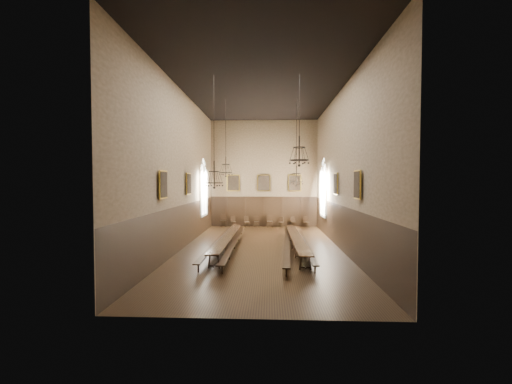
# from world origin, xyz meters

# --- Properties ---
(floor) EXTENTS (9.00, 18.00, 0.02)m
(floor) POSITION_xyz_m (0.00, 0.00, -0.01)
(floor) COLOR black
(floor) RESTS_ON ground
(ceiling) EXTENTS (9.00, 18.00, 0.02)m
(ceiling) POSITION_xyz_m (0.00, 0.00, 9.01)
(ceiling) COLOR black
(ceiling) RESTS_ON ground
(wall_back) EXTENTS (9.00, 0.02, 9.00)m
(wall_back) POSITION_xyz_m (0.00, 9.01, 4.50)
(wall_back) COLOR #886F53
(wall_back) RESTS_ON ground
(wall_front) EXTENTS (9.00, 0.02, 9.00)m
(wall_front) POSITION_xyz_m (0.00, -9.01, 4.50)
(wall_front) COLOR #886F53
(wall_front) RESTS_ON ground
(wall_left) EXTENTS (0.02, 18.00, 9.00)m
(wall_left) POSITION_xyz_m (-4.51, 0.00, 4.50)
(wall_left) COLOR #886F53
(wall_left) RESTS_ON ground
(wall_right) EXTENTS (0.02, 18.00, 9.00)m
(wall_right) POSITION_xyz_m (4.51, 0.00, 4.50)
(wall_right) COLOR #886F53
(wall_right) RESTS_ON ground
(wainscot_panelling) EXTENTS (9.00, 18.00, 2.50)m
(wainscot_panelling) POSITION_xyz_m (0.00, 0.00, 1.25)
(wainscot_panelling) COLOR black
(wainscot_panelling) RESTS_ON floor
(table_left) EXTENTS (0.79, 9.25, 0.72)m
(table_left) POSITION_xyz_m (-1.91, 0.17, 0.36)
(table_left) COLOR black
(table_left) RESTS_ON floor
(table_right) EXTENTS (0.73, 9.14, 0.71)m
(table_right) POSITION_xyz_m (1.99, 0.06, 0.36)
(table_right) COLOR black
(table_right) RESTS_ON floor
(bench_left_outer) EXTENTS (0.40, 10.20, 0.46)m
(bench_left_outer) POSITION_xyz_m (-2.48, 0.08, 0.29)
(bench_left_outer) COLOR black
(bench_left_outer) RESTS_ON floor
(bench_left_inner) EXTENTS (0.39, 10.50, 0.47)m
(bench_left_inner) POSITION_xyz_m (-1.52, 0.01, 0.30)
(bench_left_inner) COLOR black
(bench_left_inner) RESTS_ON floor
(bench_right_inner) EXTENTS (0.97, 10.47, 0.47)m
(bench_right_inner) POSITION_xyz_m (1.46, -0.26, 0.30)
(bench_right_inner) COLOR black
(bench_right_inner) RESTS_ON floor
(bench_right_outer) EXTENTS (0.48, 9.54, 0.43)m
(bench_right_outer) POSITION_xyz_m (2.47, -0.17, 0.27)
(bench_right_outer) COLOR black
(bench_right_outer) RESTS_ON floor
(chair_0) EXTENTS (0.54, 0.54, 1.04)m
(chair_0) POSITION_xyz_m (-3.41, 8.60, 0.31)
(chair_0) COLOR black
(chair_0) RESTS_ON floor
(chair_1) EXTENTS (0.49, 0.49, 0.89)m
(chair_1) POSITION_xyz_m (-2.56, 8.56, 0.27)
(chair_1) COLOR black
(chair_1) RESTS_ON floor
(chair_2) EXTENTS (0.51, 0.51, 0.90)m
(chair_2) POSITION_xyz_m (-1.42, 8.53, 0.27)
(chair_2) COLOR black
(chair_2) RESTS_ON floor
(chair_3) EXTENTS (0.40, 0.40, 0.90)m
(chair_3) POSITION_xyz_m (-0.58, 8.61, 0.27)
(chair_3) COLOR black
(chair_3) RESTS_ON floor
(chair_4) EXTENTS (0.47, 0.47, 0.99)m
(chair_4) POSITION_xyz_m (0.52, 8.53, 0.30)
(chair_4) COLOR black
(chair_4) RESTS_ON floor
(chair_5) EXTENTS (0.49, 0.50, 0.87)m
(chair_5) POSITION_xyz_m (1.41, 8.54, 0.26)
(chair_5) COLOR black
(chair_5) RESTS_ON floor
(chair_6) EXTENTS (0.46, 0.46, 0.87)m
(chair_6) POSITION_xyz_m (2.47, 8.53, 0.26)
(chair_6) COLOR black
(chair_6) RESTS_ON floor
(chair_7) EXTENTS (0.50, 0.50, 0.92)m
(chair_7) POSITION_xyz_m (3.53, 8.49, 0.28)
(chair_7) COLOR black
(chair_7) RESTS_ON floor
(chandelier_back_left) EXTENTS (0.82, 0.82, 4.75)m
(chandelier_back_left) POSITION_xyz_m (-2.30, 2.21, 4.72)
(chandelier_back_left) COLOR black
(chandelier_back_left) RESTS_ON ceiling
(chandelier_back_right) EXTENTS (0.82, 0.82, 5.33)m
(chandelier_back_right) POSITION_xyz_m (2.17, 2.20, 4.18)
(chandelier_back_right) COLOR black
(chandelier_back_right) RESTS_ON ceiling
(chandelier_front_left) EXTENTS (0.86, 0.86, 5.38)m
(chandelier_front_left) POSITION_xyz_m (-2.24, -2.35, 4.12)
(chandelier_front_left) COLOR black
(chandelier_front_left) RESTS_ON ceiling
(chandelier_front_right) EXTENTS (0.94, 0.94, 4.30)m
(chandelier_front_right) POSITION_xyz_m (1.90, -2.40, 5.14)
(chandelier_front_right) COLOR black
(chandelier_front_right) RESTS_ON ceiling
(portrait_back_0) EXTENTS (1.10, 0.12, 1.40)m
(portrait_back_0) POSITION_xyz_m (-2.60, 8.88, 3.70)
(portrait_back_0) COLOR gold
(portrait_back_0) RESTS_ON wall_back
(portrait_back_1) EXTENTS (1.10, 0.12, 1.40)m
(portrait_back_1) POSITION_xyz_m (0.00, 8.88, 3.70)
(portrait_back_1) COLOR gold
(portrait_back_1) RESTS_ON wall_back
(portrait_back_2) EXTENTS (1.10, 0.12, 1.40)m
(portrait_back_2) POSITION_xyz_m (2.60, 8.88, 3.70)
(portrait_back_2) COLOR gold
(portrait_back_2) RESTS_ON wall_back
(portrait_left_0) EXTENTS (0.12, 1.00, 1.30)m
(portrait_left_0) POSITION_xyz_m (-4.38, 1.00, 3.70)
(portrait_left_0) COLOR gold
(portrait_left_0) RESTS_ON wall_left
(portrait_left_1) EXTENTS (0.12, 1.00, 1.30)m
(portrait_left_1) POSITION_xyz_m (-4.38, -3.50, 3.70)
(portrait_left_1) COLOR gold
(portrait_left_1) RESTS_ON wall_left
(portrait_right_0) EXTENTS (0.12, 1.00, 1.30)m
(portrait_right_0) POSITION_xyz_m (4.38, 1.00, 3.70)
(portrait_right_0) COLOR gold
(portrait_right_0) RESTS_ON wall_right
(portrait_right_1) EXTENTS (0.12, 1.00, 1.30)m
(portrait_right_1) POSITION_xyz_m (4.38, -3.50, 3.70)
(portrait_right_1) COLOR gold
(portrait_right_1) RESTS_ON wall_right
(window_right) EXTENTS (0.20, 2.20, 4.60)m
(window_right) POSITION_xyz_m (4.43, 5.50, 3.40)
(window_right) COLOR white
(window_right) RESTS_ON wall_right
(window_left) EXTENTS (0.20, 2.20, 4.60)m
(window_left) POSITION_xyz_m (-4.43, 5.50, 3.40)
(window_left) COLOR white
(window_left) RESTS_ON wall_left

